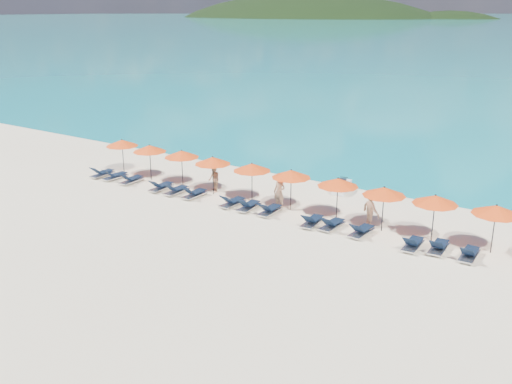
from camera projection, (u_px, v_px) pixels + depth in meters
The scene contains 32 objects.
ground at pixel (222, 231), 27.69m from camera, with size 1400.00×1400.00×0.00m, color beige.
headland_main at pixel (303, 54), 624.81m from camera, with size 374.00×242.00×126.50m.
headland_small at pixel (446, 56), 559.83m from camera, with size 162.00×126.00×85.50m.
jetski at pixel (342, 186), 33.60m from camera, with size 1.18×2.16×0.73m.
beachgoer_a at pixel (279, 192), 30.49m from camera, with size 0.69×0.45×1.88m, color tan.
beachgoer_b at pixel (214, 179), 33.40m from camera, with size 0.76×0.44×1.56m, color tan.
beachgoer_c at pixel (371, 208), 28.13m from camera, with size 1.18×0.55×1.82m, color tan.
umbrella_0 at pixel (122, 143), 36.84m from camera, with size 2.10×2.10×2.28m.
umbrella_1 at pixel (150, 148), 35.39m from camera, with size 2.10×2.10×2.28m.
umbrella_2 at pixel (182, 154), 34.06m from camera, with size 2.10×2.10×2.28m.
umbrella_3 at pixel (213, 161), 32.60m from camera, with size 2.10×2.10×2.28m.
umbrella_4 at pixel (252, 167), 31.24m from camera, with size 2.10×2.10×2.28m.
umbrella_5 at pixel (291, 174), 29.99m from camera, with size 2.10×2.10×2.28m.
umbrella_6 at pixel (338, 182), 28.54m from camera, with size 2.10×2.10×2.28m.
umbrella_7 at pixel (384, 191), 27.13m from camera, with size 2.10×2.10×2.28m.
umbrella_8 at pixel (435, 200), 25.96m from camera, with size 2.10×2.10×2.28m.
umbrella_9 at pixel (496, 210), 24.64m from camera, with size 2.10×2.10×2.28m.
lounger_0 at pixel (102, 173), 36.55m from camera, with size 0.67×1.72×0.66m.
lounger_1 at pixel (115, 176), 35.99m from camera, with size 0.72×1.73×0.66m.
lounger_2 at pixel (131, 179), 35.19m from camera, with size 0.69×1.73×0.66m.
lounger_3 at pixel (161, 186), 33.82m from camera, with size 0.68×1.72×0.66m.
lounger_4 at pixel (176, 190), 33.18m from camera, with size 0.62×1.70×0.66m.
lounger_5 at pixel (194, 194), 32.54m from camera, with size 0.63×1.70×0.66m.
lounger_6 at pixel (232, 202), 31.13m from camera, with size 0.73×1.74×0.66m.
lounger_7 at pixel (249, 206), 30.56m from camera, with size 0.73×1.74×0.66m.
lounger_8 at pixel (270, 210), 29.91m from camera, with size 0.66×1.72×0.66m.
lounger_9 at pixel (312, 221), 28.35m from camera, with size 0.73×1.74×0.66m.
lounger_10 at pixel (332, 224), 27.94m from camera, with size 0.69×1.73×0.66m.
lounger_11 at pixel (361, 231), 27.13m from camera, with size 0.75×1.74×0.66m.
lounger_12 at pixel (413, 244), 25.63m from camera, with size 0.68×1.72×0.66m.
lounger_13 at pixel (439, 247), 25.33m from camera, with size 0.71×1.73×0.66m.
lounger_14 at pixel (469, 254), 24.59m from camera, with size 0.67×1.72×0.66m.
Camera 1 is at (15.80, -20.40, 10.36)m, focal length 40.00 mm.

